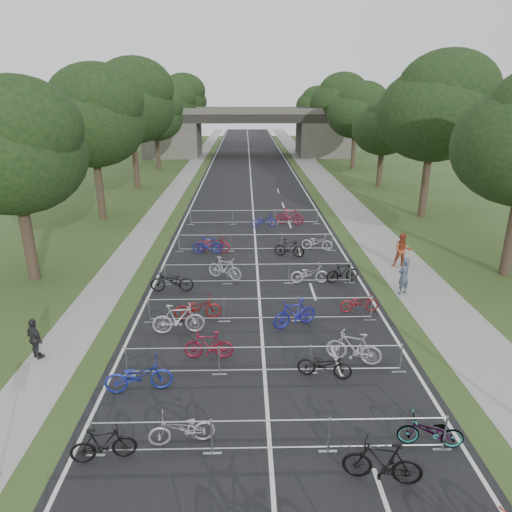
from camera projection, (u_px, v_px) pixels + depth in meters
The scene contains 49 objects.
road at pixel (250, 171), 55.77m from camera, with size 11.00×140.00×0.01m, color black.
sidewalk_right at pixel (315, 171), 55.94m from camera, with size 3.00×140.00×0.01m, color gray.
sidewalk_left at pixel (189, 172), 55.60m from camera, with size 2.00×140.00×0.01m, color gray.
lane_markings at pixel (250, 171), 55.77m from camera, with size 0.12×140.00×0.00m, color silver.
overpass_bridge at pixel (249, 132), 68.71m from camera, with size 31.00×8.00×7.05m.
tree_left_0 at pixel (14, 150), 21.26m from camera, with size 6.72×6.72×10.25m.
tree_left_1 at pixel (93, 119), 32.28m from camera, with size 7.56×7.56×11.53m.
tree_right_1 at pixel (436, 110), 32.62m from camera, with size 8.18×8.18×12.47m.
tree_left_2 at pixel (131, 103), 43.31m from camera, with size 8.40×8.40×12.81m.
tree_right_2 at pixel (385, 127), 44.57m from camera, with size 6.16×6.16×9.39m.
tree_left_3 at pixel (156, 115), 55.15m from camera, with size 6.72×6.72×10.25m.
tree_right_3 at pixel (357, 112), 55.54m from camera, with size 7.17×7.17×10.93m.
tree_left_4 at pixel (171, 106), 66.18m from camera, with size 7.56×7.56×11.53m.
tree_right_4 at pixel (339, 101), 66.51m from camera, with size 8.18×8.18×12.47m.
tree_left_5 at pixel (181, 99), 77.20m from camera, with size 8.40×8.40×12.81m.
tree_right_5 at pixel (324, 112), 78.47m from camera, with size 6.16×6.16×9.39m.
tree_left_6 at pixel (190, 107), 89.05m from camera, with size 6.72×6.72×10.25m.
tree_right_6 at pixel (315, 105), 89.44m from camera, with size 7.17×7.17×10.93m.
barrier_row_1 at pixel (270, 436), 11.90m from camera, with size 9.70×0.08×1.10m.
barrier_row_2 at pixel (265, 360), 15.29m from camera, with size 9.70×0.08×1.10m.
barrier_row_3 at pixel (261, 310), 18.86m from camera, with size 9.70×0.08×1.10m.
barrier_row_4 at pixel (258, 274), 22.63m from camera, with size 9.70×0.08×1.10m.
barrier_row_5 at pixel (256, 243), 27.34m from camera, with size 9.70×0.08×1.10m.
barrier_row_6 at pixel (254, 217), 32.99m from camera, with size 9.70×0.08×1.10m.
bike_4 at pixel (103, 444), 11.68m from camera, with size 0.47×1.67×1.01m, color black.
bike_5 at pixel (182, 429), 12.25m from camera, with size 0.62×1.79×0.94m, color #A09FA6.
bike_6 at pixel (382, 462), 11.02m from camera, with size 0.54×1.92×1.15m, color black.
bike_7 at pixel (431, 432), 12.17m from camera, with size 0.61×1.74×0.91m, color #9EA1A6.
bike_8 at pixel (139, 376), 14.43m from camera, with size 0.74×2.12×1.11m, color #1B2997.
bike_9 at pixel (209, 345), 16.23m from camera, with size 0.50×1.77×1.07m, color maroon.
bike_10 at pixel (325, 365), 15.16m from camera, with size 0.63×1.82×0.95m, color black.
bike_11 at pixel (354, 348), 15.97m from camera, with size 0.55×1.96×1.18m, color #A3A2A9.
bike_12 at pixel (178, 319), 17.91m from camera, with size 0.59×2.07×1.25m, color #A5A5AD.
bike_13 at pixel (198, 308), 19.09m from camera, with size 0.69×1.97×1.04m, color maroon.
bike_14 at pixel (295, 313), 18.47m from camera, with size 0.55×1.94×1.17m, color #1A1C93.
bike_15 at pixel (359, 303), 19.75m from camera, with size 0.59×1.70×0.89m, color maroon.
bike_16 at pixel (172, 281), 21.73m from camera, with size 0.72×2.06×1.08m, color black.
bike_17 at pixel (225, 268), 23.21m from camera, with size 0.55×1.94×1.17m, color #A5A7AD.
bike_18 at pixel (309, 274), 22.77m from camera, with size 0.66×1.88×0.99m, color #A5A5AD.
bike_19 at pixel (342, 272), 22.85m from camera, with size 0.49×1.75×1.05m, color black.
bike_20 at pixel (208, 245), 26.98m from camera, with size 0.51×1.80×1.08m, color navy.
bike_21 at pixel (213, 244), 27.21m from camera, with size 0.70×2.01×1.06m, color maroon.
bike_22 at pixel (289, 248), 26.45m from camera, with size 0.50×1.77×1.06m, color black.
bike_23 at pixel (317, 242), 27.61m from camera, with size 0.65×1.86×0.98m, color #AAAAB2.
bike_26 at pixel (264, 221), 32.32m from camera, with size 0.63×1.82×0.96m, color #211A92.
bike_27 at pixel (290, 216), 32.97m from camera, with size 0.57×2.02×1.21m, color maroon.
pedestrian_a at pixel (404, 276), 21.40m from camera, with size 0.65×0.43×1.79m, color #394355.
pedestrian_b at pixel (402, 251), 24.71m from camera, with size 0.92×0.72×1.90m, color #983C21.
pedestrian_c at pixel (35, 339), 16.16m from camera, with size 0.91×0.38×1.55m, color #252527.
Camera 1 is at (-0.60, -6.01, 8.98)m, focal length 32.00 mm.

